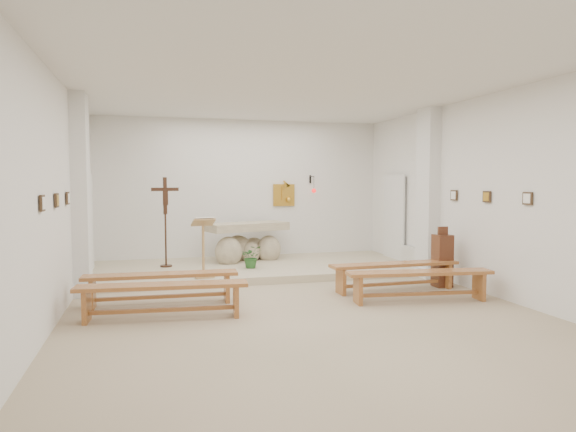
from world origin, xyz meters
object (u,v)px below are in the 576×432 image
object	(u,v)px
bench_left_front	(161,281)
bench_left_second	(163,293)
altar	(246,245)
bench_right_front	(395,270)
bench_right_second	(420,279)
lectern	(203,247)
donation_pedestal	(442,260)
crucifix_stand	(165,215)

from	to	relation	value
bench_left_front	bench_left_second	world-z (taller)	same
altar	bench_right_front	bearing A→B (deg)	-74.61
bench_right_second	bench_right_front	bearing A→B (deg)	96.86
altar	bench_left_front	world-z (taller)	altar
altar	lectern	distance (m)	2.21
donation_pedestal	bench_right_front	size ratio (longest dim) A/B	0.47
donation_pedestal	bench_right_front	bearing A→B (deg)	-173.13
crucifix_stand	donation_pedestal	distance (m)	5.77
altar	bench_left_second	size ratio (longest dim) A/B	0.82
bench_left_second	bench_right_second	distance (m)	4.12
lectern	bench_left_second	world-z (taller)	lectern
crucifix_stand	donation_pedestal	world-z (taller)	crucifix_stand
crucifix_stand	donation_pedestal	bearing A→B (deg)	-40.42
crucifix_stand	bench_right_second	size ratio (longest dim) A/B	0.79
bench_right_front	bench_left_second	xyz separation A→B (m)	(-4.12, -0.89, 0.00)
donation_pedestal	bench_left_second	world-z (taller)	donation_pedestal
bench_right_front	bench_right_second	distance (m)	0.89
lectern	bench_right_second	size ratio (longest dim) A/B	0.48
bench_right_second	donation_pedestal	bearing A→B (deg)	50.83
lectern	bench_right_front	bearing A→B (deg)	-30.56
bench_left_front	bench_right_front	bearing A→B (deg)	2.23
bench_right_front	bench_right_second	xyz separation A→B (m)	(0.00, -0.89, 0.00)
donation_pedestal	crucifix_stand	bearing A→B (deg)	151.73
donation_pedestal	bench_left_front	world-z (taller)	donation_pedestal
crucifix_stand	bench_right_front	distance (m)	4.98
altar	donation_pedestal	size ratio (longest dim) A/B	1.77
crucifix_stand	bench_left_front	xyz separation A→B (m)	(-0.16, -2.89, -0.88)
donation_pedestal	bench_left_second	distance (m)	5.26
bench_right_front	bench_left_second	world-z (taller)	same
crucifix_stand	bench_left_second	distance (m)	3.89
altar	lectern	xyz separation A→B (m)	(-1.18, -1.86, 0.21)
altar	bench_right_front	distance (m)	3.92
bench_left_second	bench_right_second	bearing A→B (deg)	5.20
crucifix_stand	bench_left_front	bearing A→B (deg)	-104.55
donation_pedestal	bench_right_second	bearing A→B (deg)	-135.24
bench_right_front	bench_left_second	size ratio (longest dim) A/B	0.99
bench_right_front	bench_right_second	bearing A→B (deg)	-91.03
bench_left_front	bench_right_second	world-z (taller)	same
lectern	crucifix_stand	size ratio (longest dim) A/B	0.61
crucifix_stand	bench_left_front	world-z (taller)	crucifix_stand
crucifix_stand	bench_left_front	distance (m)	3.02
donation_pedestal	bench_right_front	world-z (taller)	donation_pedestal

